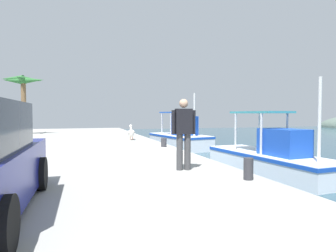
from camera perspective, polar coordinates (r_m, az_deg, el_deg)
quay_pier at (r=11.36m, az=-22.99°, el=-6.88°), size 36.00×10.00×0.80m
fishing_boat_nearest at (r=18.23m, az=2.44°, el=-2.34°), size 5.08×2.89×3.42m
fishing_boat_second at (r=11.28m, az=19.82°, el=-5.96°), size 5.87×2.18×3.31m
pelican at (r=15.47m, az=-7.34°, el=-1.31°), size 0.96×0.41×0.82m
fisherman_standing at (r=7.10m, az=3.13°, el=-0.97°), size 0.29×0.60×1.76m
mooring_bollard_nearest at (r=12.11m, az=-0.85°, el=-3.31°), size 0.24×0.24×0.38m
mooring_bollard_second at (r=6.35m, az=15.72°, el=-8.21°), size 0.20×0.20×0.46m
palm_tree at (r=21.99m, az=-26.94°, el=7.27°), size 2.70×3.10×4.05m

